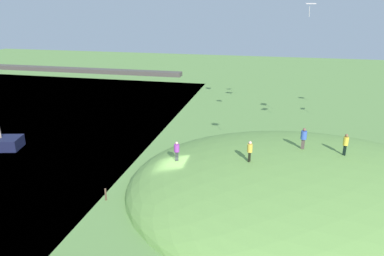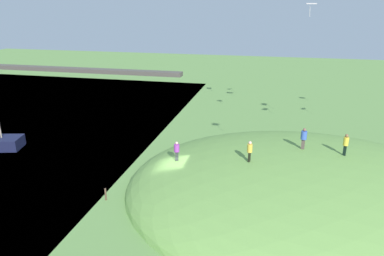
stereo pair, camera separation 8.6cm
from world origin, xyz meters
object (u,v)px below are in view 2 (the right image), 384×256
(person_with_child, at_px, (177,149))
(person_walking_path, at_px, (250,149))
(mooring_post, at_px, (106,194))
(kite_9, at_px, (311,4))
(person_on_hilltop, at_px, (304,136))
(person_watching_kites, at_px, (346,142))

(person_with_child, xyz_separation_m, person_walking_path, (5.78, -0.74, 0.82))
(person_walking_path, bearing_deg, mooring_post, -53.55)
(kite_9, height_order, mooring_post, kite_9)
(person_on_hilltop, distance_m, mooring_post, 16.02)
(person_watching_kites, bearing_deg, person_walking_path, -129.99)
(person_with_child, bearing_deg, person_on_hilltop, 11.43)
(person_on_hilltop, relative_size, person_watching_kites, 1.01)
(person_watching_kites, bearing_deg, kite_9, 131.34)
(person_watching_kites, bearing_deg, mooring_post, -132.73)
(person_with_child, distance_m, person_watching_kites, 12.94)
(person_watching_kites, height_order, kite_9, kite_9)
(kite_9, distance_m, mooring_post, 27.30)
(person_on_hilltop, height_order, person_walking_path, person_on_hilltop)
(person_on_hilltop, xyz_separation_m, kite_9, (0.53, 12.49, 9.84))
(kite_9, relative_size, mooring_post, 1.39)
(person_walking_path, bearing_deg, person_watching_kites, 131.09)
(person_on_hilltop, relative_size, mooring_post, 1.78)
(kite_9, bearing_deg, person_on_hilltop, -92.43)
(mooring_post, bearing_deg, person_watching_kites, 16.69)
(person_on_hilltop, bearing_deg, mooring_post, 34.89)
(person_watching_kites, xyz_separation_m, mooring_post, (-17.45, -5.23, -3.78))
(person_on_hilltop, distance_m, person_watching_kites, 3.08)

